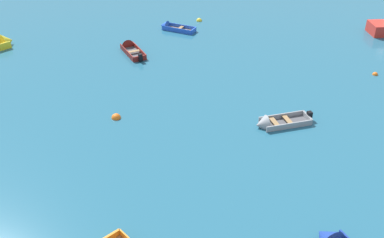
# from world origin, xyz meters

# --- Properties ---
(rowboat_maroon_near_left) EXTENTS (2.07, 2.95, 0.84)m
(rowboat_maroon_near_left) POSITION_xyz_m (-4.24, 28.69, 0.15)
(rowboat_maroon_near_left) COLOR #4C4C51
(rowboat_maroon_near_left) RESTS_ON ground_plane
(rowboat_grey_cluster_outer) EXTENTS (3.00, 1.69, 0.89)m
(rowboat_grey_cluster_outer) POSITION_xyz_m (3.95, 19.49, 0.14)
(rowboat_grey_cluster_outer) COLOR #4C4C51
(rowboat_grey_cluster_outer) RESTS_ON ground_plane
(rowboat_blue_back_row_center) EXTENTS (2.83, 1.90, 0.79)m
(rowboat_blue_back_row_center) POSITION_xyz_m (-1.70, 32.71, 0.15)
(rowboat_blue_back_row_center) COLOR #99754C
(rowboat_blue_back_row_center) RESTS_ON ground_plane
(mooring_buoy_trailing) EXTENTS (0.33, 0.33, 0.33)m
(mooring_buoy_trailing) POSITION_xyz_m (10.89, 25.21, 0.00)
(mooring_buoy_trailing) COLOR orange
(mooring_buoy_trailing) RESTS_ON ground_plane
(mooring_buoy_central) EXTENTS (0.44, 0.44, 0.44)m
(mooring_buoy_central) POSITION_xyz_m (0.39, 34.52, 0.00)
(mooring_buoy_central) COLOR yellow
(mooring_buoy_central) RESTS_ON ground_plane
(mooring_buoy_outer_edge) EXTENTS (0.48, 0.48, 0.48)m
(mooring_buoy_outer_edge) POSITION_xyz_m (-3.83, 20.11, 0.00)
(mooring_buoy_outer_edge) COLOR orange
(mooring_buoy_outer_edge) RESTS_ON ground_plane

